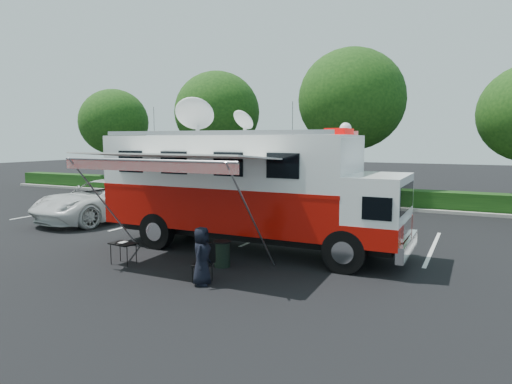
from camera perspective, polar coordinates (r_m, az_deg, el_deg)
ground_plane at (r=15.40m, az=-0.83°, el=-7.24°), size 120.00×120.00×0.00m
back_border at (r=26.86m, az=14.16°, el=9.24°), size 60.00×6.14×8.87m
stall_lines at (r=18.25m, az=2.05°, el=-5.02°), size 24.12×5.50×0.01m
command_truck at (r=15.07m, az=-1.14°, el=0.54°), size 10.16×2.80×4.88m
awning at (r=13.01m, az=-10.62°, el=4.13°), size 5.55×2.85×3.35m
white_suv at (r=22.17m, az=-18.27°, el=-3.28°), size 3.89×6.94×1.83m
person at (r=11.94m, az=-6.76°, el=-11.42°), size 0.64×0.82×1.50m
folding_table at (r=14.11m, az=-16.26°, el=-6.30°), size 0.82×0.63×0.65m
folding_chair at (r=12.09m, az=-6.46°, el=-8.32°), size 0.59×0.62×0.98m
trash_bin at (r=13.40m, az=-4.24°, el=-7.69°), size 0.50×0.50×0.75m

